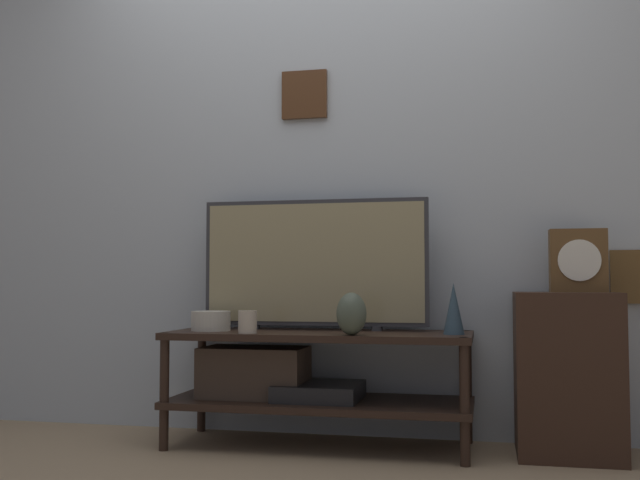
# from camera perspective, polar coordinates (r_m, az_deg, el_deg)

# --- Properties ---
(ground_plane) EXTENTS (12.00, 12.00, 0.00)m
(ground_plane) POSITION_cam_1_polar(r_m,az_deg,el_deg) (3.08, -1.26, -16.56)
(ground_plane) COLOR #997F60
(wall_back) EXTENTS (6.40, 0.08, 2.70)m
(wall_back) POSITION_cam_1_polar(r_m,az_deg,el_deg) (3.62, 1.01, 6.92)
(wall_back) COLOR #B2BCC6
(wall_back) RESTS_ON ground_plane
(media_console) EXTENTS (1.31, 0.49, 0.50)m
(media_console) POSITION_cam_1_polar(r_m,az_deg,el_deg) (3.33, -1.83, -10.11)
(media_console) COLOR black
(media_console) RESTS_ON ground_plane
(television) EXTENTS (1.03, 0.05, 0.59)m
(television) POSITION_cam_1_polar(r_m,az_deg,el_deg) (3.39, -0.43, -1.74)
(television) COLOR #333338
(television) RESTS_ON media_console
(vase_urn_stoneware) EXTENTS (0.12, 0.13, 0.17)m
(vase_urn_stoneware) POSITION_cam_1_polar(r_m,az_deg,el_deg) (3.06, 2.41, -5.64)
(vase_urn_stoneware) COLOR #4C5647
(vase_urn_stoneware) RESTS_ON media_console
(vase_wide_bowl) EXTENTS (0.17, 0.17, 0.09)m
(vase_wide_bowl) POSITION_cam_1_polar(r_m,az_deg,el_deg) (3.38, -8.31, -6.12)
(vase_wide_bowl) COLOR beige
(vase_wide_bowl) RESTS_ON media_console
(vase_slim_bronze) EXTENTS (0.09, 0.09, 0.21)m
(vase_slim_bronze) POSITION_cam_1_polar(r_m,az_deg,el_deg) (3.15, 10.14, -5.16)
(vase_slim_bronze) COLOR #2D4251
(vase_slim_bronze) RESTS_ON media_console
(candle_jar) EXTENTS (0.08, 0.08, 0.10)m
(candle_jar) POSITION_cam_1_polar(r_m,az_deg,el_deg) (3.19, -5.54, -6.23)
(candle_jar) COLOR #C1B29E
(candle_jar) RESTS_ON media_console
(side_table) EXTENTS (0.41, 0.39, 0.67)m
(side_table) POSITION_cam_1_polar(r_m,az_deg,el_deg) (3.28, 18.31, -9.65)
(side_table) COLOR #382319
(side_table) RESTS_ON ground_plane
(mantel_clock) EXTENTS (0.23, 0.11, 0.26)m
(mantel_clock) POSITION_cam_1_polar(r_m,az_deg,el_deg) (3.32, 19.06, -1.49)
(mantel_clock) COLOR brown
(mantel_clock) RESTS_ON side_table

